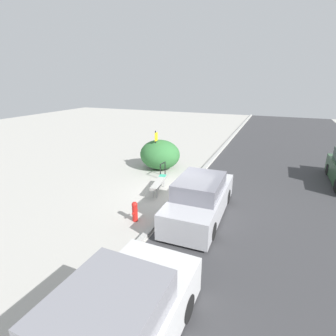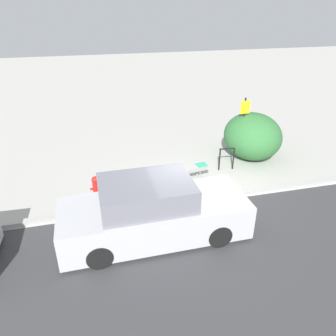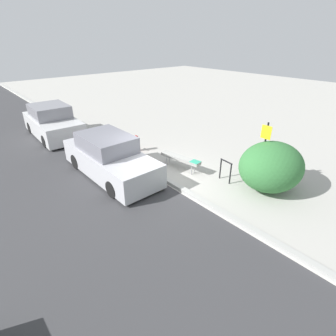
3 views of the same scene
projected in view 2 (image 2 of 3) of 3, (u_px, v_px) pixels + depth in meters
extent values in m
plane|color=#ADAAA3|center=(195.00, 201.00, 9.79)|extent=(60.00, 60.00, 0.00)
cube|color=#A8A8A3|center=(196.00, 199.00, 9.76)|extent=(60.00, 0.20, 0.13)
cylinder|color=#99999E|center=(164.00, 183.00, 10.32)|extent=(0.04, 0.04, 0.42)
cylinder|color=#99999E|center=(200.00, 176.00, 10.76)|extent=(0.04, 0.04, 0.42)
cylinder|color=#99999E|center=(162.00, 180.00, 10.47)|extent=(0.04, 0.04, 0.42)
cylinder|color=#99999E|center=(197.00, 173.00, 10.91)|extent=(0.04, 0.04, 0.42)
cube|color=#999993|center=(182.00, 171.00, 10.49)|extent=(1.84, 0.61, 0.13)
cube|color=teal|center=(202.00, 165.00, 10.71)|extent=(0.41, 0.37, 0.01)
cylinder|color=black|center=(220.00, 160.00, 11.39)|extent=(0.05, 0.05, 0.80)
cylinder|color=black|center=(233.00, 159.00, 11.45)|extent=(0.05, 0.05, 0.80)
cylinder|color=black|center=(227.00, 149.00, 11.23)|extent=(0.55, 0.11, 0.05)
cylinder|color=black|center=(242.00, 129.00, 11.97)|extent=(0.06, 0.06, 2.30)
cube|color=yellow|center=(245.00, 107.00, 11.56)|extent=(0.36, 0.02, 0.46)
cylinder|color=red|center=(96.00, 190.00, 9.76)|extent=(0.20, 0.20, 0.60)
sphere|color=red|center=(95.00, 180.00, 9.60)|extent=(0.22, 0.22, 0.22)
cylinder|color=red|center=(91.00, 189.00, 9.70)|extent=(0.08, 0.07, 0.07)
cylinder|color=red|center=(101.00, 188.00, 9.76)|extent=(0.08, 0.07, 0.07)
ellipsoid|color=#337038|center=(252.00, 136.00, 12.14)|extent=(2.07, 2.33, 1.70)
cylinder|color=black|center=(198.00, 201.00, 9.24)|extent=(0.60, 0.19, 0.60)
cylinder|color=black|center=(219.00, 236.00, 7.88)|extent=(0.60, 0.19, 0.60)
cylinder|color=black|center=(95.00, 216.00, 8.60)|extent=(0.60, 0.19, 0.60)
cylinder|color=black|center=(100.00, 257.00, 7.25)|extent=(0.60, 0.19, 0.60)
cube|color=#B7B7BC|center=(154.00, 218.00, 8.13)|extent=(4.62, 1.78, 0.89)
cube|color=slate|center=(146.00, 193.00, 7.75)|extent=(2.23, 1.58, 0.62)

